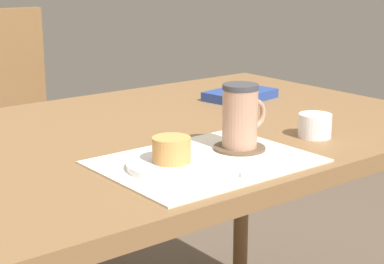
% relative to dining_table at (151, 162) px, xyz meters
% --- Properties ---
extents(dining_table, '(1.34, 0.84, 0.73)m').
position_rel_dining_table_xyz_m(dining_table, '(0.00, 0.00, 0.00)').
color(dining_table, brown).
rests_on(dining_table, ground_plane).
extents(wooden_chair, '(0.45, 0.45, 0.94)m').
position_rel_dining_table_xyz_m(wooden_chair, '(-0.03, 0.79, -0.14)').
color(wooden_chair, brown).
rests_on(wooden_chair, ground_plane).
extents(placemat, '(0.38, 0.29, 0.00)m').
position_rel_dining_table_xyz_m(placemat, '(-0.05, -0.25, 0.07)').
color(placemat, silver).
rests_on(placemat, dining_table).
extents(pastry_plate, '(0.16, 0.16, 0.01)m').
position_rel_dining_table_xyz_m(pastry_plate, '(-0.13, -0.25, 0.08)').
color(pastry_plate, white).
rests_on(pastry_plate, placemat).
extents(pastry, '(0.07, 0.07, 0.04)m').
position_rel_dining_table_xyz_m(pastry, '(-0.13, -0.25, 0.11)').
color(pastry, tan).
rests_on(pastry, pastry_plate).
extents(coffee_coaster, '(0.10, 0.10, 0.00)m').
position_rel_dining_table_xyz_m(coffee_coaster, '(0.05, -0.24, 0.08)').
color(coffee_coaster, brown).
rests_on(coffee_coaster, placemat).
extents(coffee_mug, '(0.10, 0.07, 0.12)m').
position_rel_dining_table_xyz_m(coffee_mug, '(0.05, -0.24, 0.14)').
color(coffee_mug, tan).
rests_on(coffee_mug, coffee_coaster).
extents(teaspoon, '(0.13, 0.02, 0.01)m').
position_rel_dining_table_xyz_m(teaspoon, '(-0.00, -0.37, 0.08)').
color(teaspoon, silver).
rests_on(teaspoon, placemat).
extents(sugar_bowl, '(0.07, 0.07, 0.05)m').
position_rel_dining_table_xyz_m(sugar_bowl, '(0.24, -0.26, 0.10)').
color(sugar_bowl, white).
rests_on(sugar_bowl, dining_table).
extents(small_book, '(0.20, 0.15, 0.02)m').
position_rel_dining_table_xyz_m(small_book, '(0.38, 0.12, 0.08)').
color(small_book, navy).
rests_on(small_book, dining_table).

